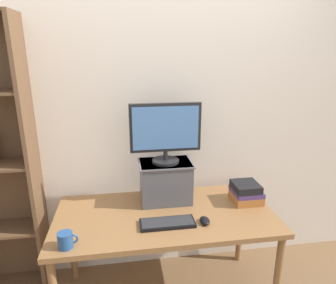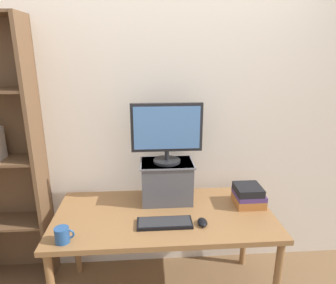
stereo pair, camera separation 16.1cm
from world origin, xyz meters
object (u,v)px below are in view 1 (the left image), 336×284
at_px(computer_mouse, 205,221).
at_px(book_stack, 246,192).
at_px(coffee_mug, 66,240).
at_px(riser_box, 166,181).
at_px(keyboard, 167,223).
at_px(desk, 165,222).
at_px(computer_monitor, 165,131).

relative_size(computer_mouse, book_stack, 0.47).
relative_size(computer_mouse, coffee_mug, 0.88).
bearing_deg(book_stack, computer_mouse, -147.79).
height_order(riser_box, keyboard, riser_box).
distance_m(riser_box, computer_mouse, 0.44).
height_order(desk, computer_mouse, computer_mouse).
bearing_deg(keyboard, book_stack, 19.56).
relative_size(keyboard, computer_mouse, 3.53).
distance_m(desk, riser_box, 0.31).
bearing_deg(book_stack, riser_box, 169.09).
bearing_deg(keyboard, computer_monitor, 83.50).
bearing_deg(computer_mouse, keyboard, 175.77).
xyz_separation_m(riser_box, computer_monitor, (0.00, -0.00, 0.39)).
xyz_separation_m(computer_monitor, coffee_mug, (-0.66, -0.49, -0.50)).
relative_size(riser_box, book_stack, 1.80).
distance_m(keyboard, book_stack, 0.68).
bearing_deg(desk, riser_box, 80.48).
height_order(book_stack, coffee_mug, book_stack).
height_order(computer_monitor, coffee_mug, computer_monitor).
relative_size(book_stack, coffee_mug, 1.86).
height_order(riser_box, book_stack, riser_box).
bearing_deg(desk, coffee_mug, -155.46).
relative_size(riser_box, computer_monitor, 0.77).
bearing_deg(computer_monitor, computer_mouse, -59.68).
xyz_separation_m(computer_monitor, computer_mouse, (0.21, -0.36, -0.53)).
height_order(desk, riser_box, riser_box).
xyz_separation_m(desk, book_stack, (0.64, 0.08, 0.14)).
bearing_deg(desk, keyboard, -92.20).
relative_size(desk, keyboard, 4.21).
relative_size(riser_box, coffee_mug, 3.35).
distance_m(computer_mouse, coffee_mug, 0.88).
distance_m(computer_monitor, book_stack, 0.78).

